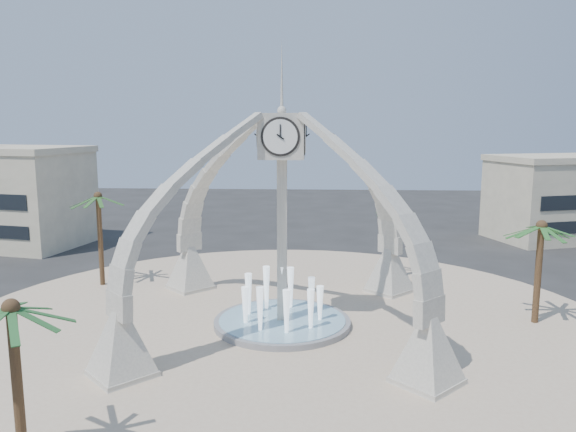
# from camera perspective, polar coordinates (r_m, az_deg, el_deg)

# --- Properties ---
(ground) EXTENTS (140.00, 140.00, 0.00)m
(ground) POSITION_cam_1_polar(r_m,az_deg,el_deg) (33.56, -0.59, -11.11)
(ground) COLOR #282828
(ground) RESTS_ON ground
(plaza) EXTENTS (40.00, 40.00, 0.06)m
(plaza) POSITION_cam_1_polar(r_m,az_deg,el_deg) (33.55, -0.59, -11.06)
(plaza) COLOR beige
(plaza) RESTS_ON ground
(clock_tower) EXTENTS (17.94, 17.94, 16.30)m
(clock_tower) POSITION_cam_1_polar(r_m,az_deg,el_deg) (31.88, -0.61, -0.11)
(clock_tower) COLOR beige
(clock_tower) RESTS_ON ground
(fountain) EXTENTS (8.00, 8.00, 3.62)m
(fountain) POSITION_cam_1_polar(r_m,az_deg,el_deg) (33.46, -0.59, -10.65)
(fountain) COLOR gray
(fountain) RESTS_ON ground
(palm_east) EXTENTS (5.18, 5.18, 6.67)m
(palm_east) POSITION_cam_1_polar(r_m,az_deg,el_deg) (35.67, 24.36, -1.05)
(palm_east) COLOR brown
(palm_east) RESTS_ON ground
(palm_west) EXTENTS (4.97, 4.97, 7.34)m
(palm_west) POSITION_cam_1_polar(r_m,az_deg,el_deg) (42.47, -18.74, 1.78)
(palm_west) COLOR brown
(palm_west) RESTS_ON ground
(palm_north) EXTENTS (3.99, 3.99, 6.27)m
(palm_north) POSITION_cam_1_polar(r_m,az_deg,el_deg) (42.92, 10.95, 0.85)
(palm_north) COLOR brown
(palm_north) RESTS_ON ground
(palm_south) EXTENTS (4.56, 4.56, 6.39)m
(palm_south) POSITION_cam_1_polar(r_m,az_deg,el_deg) (21.05, -26.32, -8.57)
(palm_south) COLOR brown
(palm_south) RESTS_ON ground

